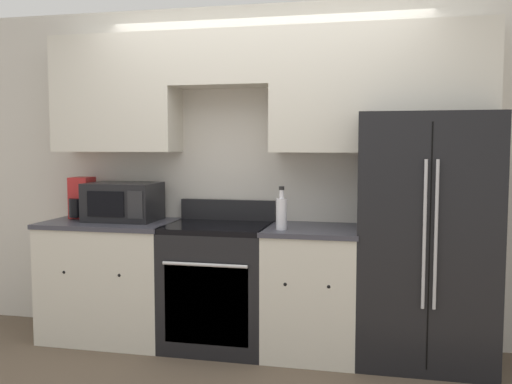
% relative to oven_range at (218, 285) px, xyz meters
% --- Properties ---
extents(ground_plane, '(12.00, 12.00, 0.00)m').
position_rel_oven_range_xyz_m(ground_plane, '(0.29, -0.31, -0.47)').
color(ground_plane, brown).
extents(wall_back, '(8.00, 0.39, 2.60)m').
position_rel_oven_range_xyz_m(wall_back, '(0.31, 0.27, 1.09)').
color(wall_back, beige).
rests_on(wall_back, ground_plane).
extents(lower_cabinets_left, '(1.01, 0.64, 0.93)m').
position_rel_oven_range_xyz_m(lower_cabinets_left, '(-0.88, 0.00, -0.00)').
color(lower_cabinets_left, beige).
rests_on(lower_cabinets_left, ground_plane).
extents(lower_cabinets_right, '(0.68, 0.64, 0.93)m').
position_rel_oven_range_xyz_m(lower_cabinets_right, '(0.71, 0.00, -0.00)').
color(lower_cabinets_right, beige).
rests_on(lower_cabinets_right, ground_plane).
extents(oven_range, '(0.77, 0.65, 1.09)m').
position_rel_oven_range_xyz_m(oven_range, '(0.00, 0.00, 0.00)').
color(oven_range, black).
rests_on(oven_range, ground_plane).
extents(refrigerator, '(0.92, 0.76, 1.74)m').
position_rel_oven_range_xyz_m(refrigerator, '(1.49, 0.05, 0.40)').
color(refrigerator, black).
rests_on(refrigerator, ground_plane).
extents(microwave, '(0.54, 0.40, 0.30)m').
position_rel_oven_range_xyz_m(microwave, '(-0.79, 0.06, 0.61)').
color(microwave, black).
rests_on(microwave, lower_cabinets_left).
extents(bottle, '(0.08, 0.08, 0.30)m').
position_rel_oven_range_xyz_m(bottle, '(0.51, -0.14, 0.58)').
color(bottle, silver).
rests_on(bottle, lower_cabinets_right).
extents(electric_kettle, '(0.16, 0.24, 0.33)m').
position_rel_oven_range_xyz_m(electric_kettle, '(-1.19, 0.12, 0.61)').
color(electric_kettle, '#B22323').
rests_on(electric_kettle, lower_cabinets_left).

